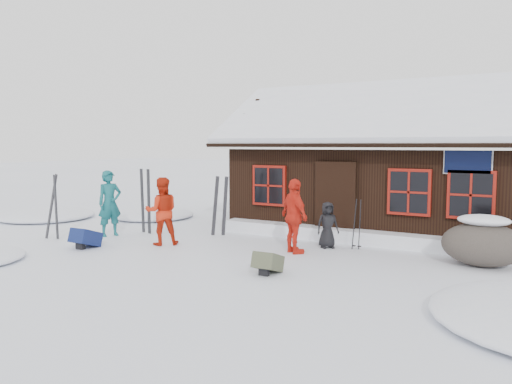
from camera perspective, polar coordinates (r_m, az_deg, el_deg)
ground at (r=11.69m, az=0.47°, el=-6.93°), size 120.00×120.00×0.00m
mountain_hut at (r=15.49m, az=14.61°, el=1.83°), size 8.90×6.09×4.42m
snow_drift at (r=13.07m, az=11.19°, el=-4.94°), size 7.60×0.60×0.35m
snow_mounds at (r=12.69m, az=11.25°, el=-6.05°), size 20.60×13.20×0.48m
skier_teal at (r=14.23m, az=-16.37°, el=-1.25°), size 0.64×0.77×1.80m
skier_orange_left at (r=12.67m, az=-10.72°, el=-2.17°), size 1.04×1.04×1.70m
skier_orange_right at (r=11.50m, az=4.42°, el=-2.78°), size 1.07×0.92×1.73m
skier_crouched at (r=12.24m, az=8.17°, el=-3.75°), size 0.64×0.64×1.13m
boulder at (r=11.34m, az=24.51°, el=-5.31°), size 1.64×1.23×0.96m
ski_pair_left at (r=14.18m, az=-22.13°, el=-1.64°), size 0.75×0.32×1.79m
ski_pair_mid at (r=14.49m, az=-12.51°, el=-1.11°), size 0.44×0.13×1.87m
ski_pair_right at (r=13.79m, az=-4.14°, el=-1.70°), size 0.49×0.20×1.69m
ski_poles at (r=12.18m, az=11.46°, el=-3.73°), size 0.22×0.11×1.25m
backpack_blue at (r=12.84m, az=-18.87°, el=-5.32°), size 0.52×0.67×0.35m
backpack_olive at (r=9.79m, az=1.37°, el=-8.44°), size 0.47×0.61×0.32m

